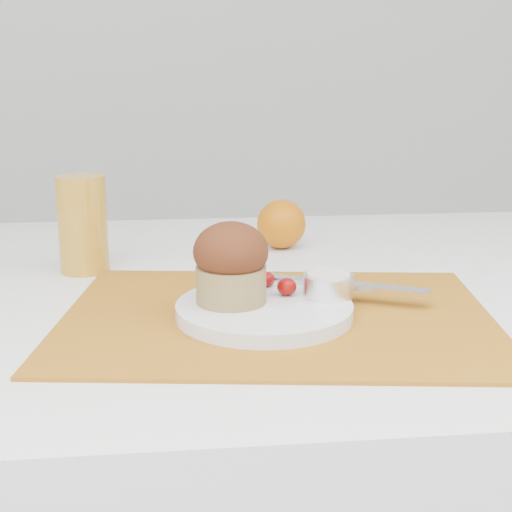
{
  "coord_description": "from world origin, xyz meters",
  "views": [
    {
      "loc": [
        -0.05,
        -0.8,
        1.01
      ],
      "look_at": [
        0.04,
        -0.01,
        0.8
      ],
      "focal_mm": 50.0,
      "sensor_mm": 36.0,
      "label": 1
    }
  ],
  "objects": [
    {
      "name": "placemat",
      "position": [
        0.05,
        -0.09,
        0.75
      ],
      "size": [
        0.5,
        0.39,
        0.0
      ],
      "primitive_type": "cube",
      "rotation": [
        0.0,
        0.0,
        -0.13
      ],
      "color": "#A46316",
      "rests_on": "table"
    },
    {
      "name": "cream",
      "position": [
        0.11,
        -0.07,
        0.79
      ],
      "size": [
        0.05,
        0.05,
        0.01
      ],
      "primitive_type": "cylinder",
      "rotation": [
        0.0,
        0.0,
        0.11
      ],
      "color": "silver",
      "rests_on": "ramekin"
    },
    {
      "name": "butter_knife",
      "position": [
        0.12,
        -0.04,
        0.77
      ],
      "size": [
        0.21,
        0.11,
        0.01
      ],
      "primitive_type": "cube",
      "rotation": [
        0.0,
        0.0,
        -0.44
      ],
      "color": "silver",
      "rests_on": "plate"
    },
    {
      "name": "juice_glass",
      "position": [
        -0.17,
        0.12,
        0.81
      ],
      "size": [
        0.07,
        0.07,
        0.13
      ],
      "primitive_type": "cylinder",
      "rotation": [
        0.0,
        0.0,
        0.13
      ],
      "color": "gold",
      "rests_on": "table"
    },
    {
      "name": "orange",
      "position": [
        0.1,
        0.22,
        0.79
      ],
      "size": [
        0.07,
        0.07,
        0.07
      ],
      "primitive_type": "sphere",
      "color": "#CA6807",
      "rests_on": "table"
    },
    {
      "name": "ramekin",
      "position": [
        0.11,
        -0.07,
        0.78
      ],
      "size": [
        0.06,
        0.06,
        0.02
      ],
      "primitive_type": "cylinder",
      "rotation": [
        0.0,
        0.0,
        -0.15
      ],
      "color": "white",
      "rests_on": "plate"
    },
    {
      "name": "raspberry_near",
      "position": [
        0.05,
        -0.03,
        0.78
      ],
      "size": [
        0.02,
        0.02,
        0.02
      ],
      "primitive_type": "ellipsoid",
      "color": "#630205",
      "rests_on": "plate"
    },
    {
      "name": "plate",
      "position": [
        0.04,
        -0.09,
        0.76
      ],
      "size": [
        0.24,
        0.24,
        0.02
      ],
      "primitive_type": "cylinder",
      "rotation": [
        0.0,
        0.0,
        -0.33
      ],
      "color": "white",
      "rests_on": "placemat"
    },
    {
      "name": "muffin",
      "position": [
        0.0,
        -0.08,
        0.81
      ],
      "size": [
        0.09,
        0.09,
        0.09
      ],
      "color": "#977F49",
      "rests_on": "plate"
    },
    {
      "name": "raspberry_far",
      "position": [
        0.07,
        -0.07,
        0.78
      ],
      "size": [
        0.02,
        0.02,
        0.02
      ],
      "primitive_type": "ellipsoid",
      "color": "#540302",
      "rests_on": "plate"
    }
  ]
}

